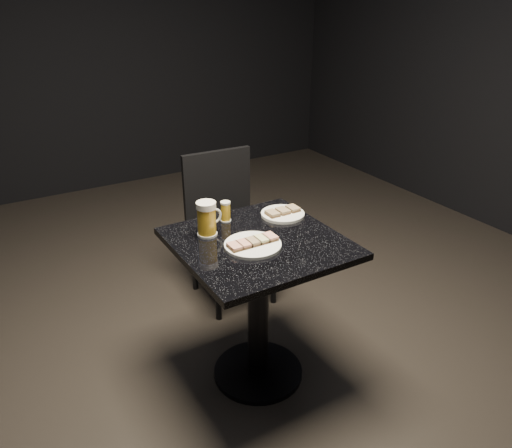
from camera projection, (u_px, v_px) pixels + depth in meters
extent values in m
plane|color=black|center=(258.00, 373.00, 2.50)|extent=(6.00, 6.00, 0.00)
plane|color=black|center=(75.00, 20.00, 4.18)|extent=(5.00, 0.00, 5.00)
cylinder|color=white|center=(253.00, 245.00, 2.12)|extent=(0.25, 0.25, 0.01)
cylinder|color=white|center=(283.00, 214.00, 2.41)|extent=(0.21, 0.21, 0.01)
cylinder|color=black|center=(258.00, 371.00, 2.49)|extent=(0.44, 0.44, 0.03)
cylinder|color=black|center=(258.00, 312.00, 2.34)|extent=(0.10, 0.10, 0.69)
cube|color=black|center=(258.00, 243.00, 2.18)|extent=(0.70, 0.70, 0.03)
cylinder|color=silver|center=(207.00, 234.00, 2.22)|extent=(0.09, 0.09, 0.01)
cylinder|color=gold|center=(207.00, 221.00, 2.19)|extent=(0.08, 0.08, 0.12)
cylinder|color=white|center=(206.00, 205.00, 2.16)|extent=(0.09, 0.09, 0.03)
torus|color=silver|center=(214.00, 216.00, 2.23)|extent=(0.07, 0.01, 0.07)
cylinder|color=silver|center=(226.00, 220.00, 2.36)|extent=(0.05, 0.05, 0.01)
cylinder|color=yellow|center=(226.00, 212.00, 2.34)|extent=(0.05, 0.05, 0.08)
cylinder|color=silver|center=(225.00, 203.00, 2.32)|extent=(0.05, 0.05, 0.01)
cube|color=black|center=(232.00, 231.00, 2.94)|extent=(0.45, 0.45, 0.04)
cylinder|color=black|center=(218.00, 287.00, 2.82)|extent=(0.03, 0.03, 0.43)
cylinder|color=black|center=(274.00, 272.00, 2.97)|extent=(0.03, 0.03, 0.43)
cylinder|color=black|center=(194.00, 259.00, 3.11)|extent=(0.03, 0.03, 0.43)
cylinder|color=black|center=(246.00, 246.00, 3.26)|extent=(0.03, 0.03, 0.43)
cube|color=black|center=(217.00, 185.00, 3.00)|extent=(0.43, 0.05, 0.43)
cube|color=#4C3521|center=(235.00, 247.00, 2.08)|extent=(0.05, 0.07, 0.01)
cube|color=tan|center=(235.00, 245.00, 2.07)|extent=(0.05, 0.07, 0.01)
cube|color=#4C3521|center=(244.00, 245.00, 2.10)|extent=(0.05, 0.07, 0.01)
cube|color=tan|center=(244.00, 243.00, 2.09)|extent=(0.05, 0.07, 0.01)
cube|color=#4C3521|center=(253.00, 243.00, 2.12)|extent=(0.05, 0.07, 0.01)
cube|color=#8C7251|center=(253.00, 241.00, 2.11)|extent=(0.05, 0.07, 0.01)
cube|color=#4C3521|center=(261.00, 240.00, 2.14)|extent=(0.05, 0.07, 0.01)
cube|color=#D1D184|center=(261.00, 238.00, 2.13)|extent=(0.05, 0.07, 0.01)
cube|color=#4C3521|center=(270.00, 238.00, 2.16)|extent=(0.05, 0.07, 0.01)
cube|color=tan|center=(270.00, 236.00, 2.15)|extent=(0.05, 0.07, 0.01)
cube|color=#4C3521|center=(272.00, 214.00, 2.38)|extent=(0.05, 0.07, 0.01)
cube|color=#8C7251|center=(272.00, 213.00, 2.37)|extent=(0.05, 0.07, 0.01)
cube|color=#4C3521|center=(283.00, 212.00, 2.41)|extent=(0.05, 0.07, 0.01)
cube|color=#8C7251|center=(283.00, 210.00, 2.40)|extent=(0.05, 0.07, 0.01)
cube|color=#4C3521|center=(293.00, 209.00, 2.43)|extent=(0.05, 0.07, 0.01)
cube|color=#8C7251|center=(293.00, 207.00, 2.43)|extent=(0.05, 0.07, 0.01)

